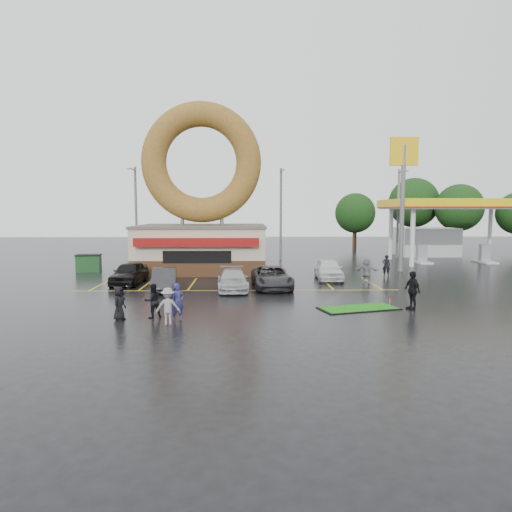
{
  "coord_description": "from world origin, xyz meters",
  "views": [
    {
      "loc": [
        0.64,
        -24.16,
        4.9
      ],
      "look_at": [
        1.18,
        2.63,
        2.2
      ],
      "focal_mm": 32.0,
      "sensor_mm": 36.0,
      "label": 1
    }
  ],
  "objects_px": {
    "donut_shop": "(202,216)",
    "car_white": "(328,269)",
    "streetlight_right": "(398,211)",
    "car_dgrey": "(164,280)",
    "car_black": "(129,273)",
    "car_grey": "(272,277)",
    "person_cameraman": "(412,290)",
    "shell_sign": "(403,179)",
    "person_blue": "(178,302)",
    "streetlight_left": "(136,211)",
    "dumpster": "(89,264)",
    "streetlight_mid": "(281,211)",
    "putting_green": "(359,308)",
    "gas_station": "(441,222)",
    "car_silver": "(233,280)"
  },
  "relations": [
    {
      "from": "shell_sign",
      "to": "streetlight_right",
      "type": "relative_size",
      "value": 1.18
    },
    {
      "from": "donut_shop",
      "to": "streetlight_right",
      "type": "xyz_separation_m",
      "value": [
        19.0,
        8.95,
        0.32
      ]
    },
    {
      "from": "car_black",
      "to": "dumpster",
      "type": "relative_size",
      "value": 2.45
    },
    {
      "from": "car_dgrey",
      "to": "streetlight_right",
      "type": "bearing_deg",
      "value": 34.46
    },
    {
      "from": "car_dgrey",
      "to": "gas_station",
      "type": "bearing_deg",
      "value": 27.94
    },
    {
      "from": "streetlight_left",
      "to": "streetlight_mid",
      "type": "bearing_deg",
      "value": 4.09
    },
    {
      "from": "shell_sign",
      "to": "person_blue",
      "type": "bearing_deg",
      "value": -133.58
    },
    {
      "from": "shell_sign",
      "to": "car_dgrey",
      "type": "xyz_separation_m",
      "value": [
        -17.41,
        -8.5,
        -6.7
      ]
    },
    {
      "from": "car_dgrey",
      "to": "car_grey",
      "type": "distance_m",
      "value": 6.65
    },
    {
      "from": "streetlight_right",
      "to": "car_white",
      "type": "xyz_separation_m",
      "value": [
        -9.6,
        -14.24,
        -4.04
      ]
    },
    {
      "from": "streetlight_mid",
      "to": "car_black",
      "type": "bearing_deg",
      "value": -126.74
    },
    {
      "from": "car_silver",
      "to": "putting_green",
      "type": "relative_size",
      "value": 1.06
    },
    {
      "from": "shell_sign",
      "to": "streetlight_mid",
      "type": "distance_m",
      "value": 12.93
    },
    {
      "from": "car_grey",
      "to": "car_white",
      "type": "xyz_separation_m",
      "value": [
        4.2,
        3.49,
        0.05
      ]
    },
    {
      "from": "car_dgrey",
      "to": "car_silver",
      "type": "relative_size",
      "value": 0.92
    },
    {
      "from": "streetlight_right",
      "to": "streetlight_mid",
      "type": "bearing_deg",
      "value": -175.24
    },
    {
      "from": "car_dgrey",
      "to": "car_white",
      "type": "xyz_separation_m",
      "value": [
        10.82,
        4.17,
        0.07
      ]
    },
    {
      "from": "gas_station",
      "to": "person_blue",
      "type": "relative_size",
      "value": 8.12
    },
    {
      "from": "dumpster",
      "to": "putting_green",
      "type": "bearing_deg",
      "value": -45.57
    },
    {
      "from": "donut_shop",
      "to": "putting_green",
      "type": "xyz_separation_m",
      "value": [
        9.21,
        -14.9,
        -4.43
      ]
    },
    {
      "from": "car_dgrey",
      "to": "car_silver",
      "type": "height_order",
      "value": "car_dgrey"
    },
    {
      "from": "streetlight_mid",
      "to": "car_black",
      "type": "distance_m",
      "value": 19.1
    },
    {
      "from": "streetlight_mid",
      "to": "shell_sign",
      "type": "bearing_deg",
      "value": -44.73
    },
    {
      "from": "shell_sign",
      "to": "car_black",
      "type": "distance_m",
      "value": 22.07
    },
    {
      "from": "gas_station",
      "to": "streetlight_mid",
      "type": "height_order",
      "value": "streetlight_mid"
    },
    {
      "from": "streetlight_right",
      "to": "person_blue",
      "type": "relative_size",
      "value": 5.35
    },
    {
      "from": "streetlight_mid",
      "to": "car_black",
      "type": "height_order",
      "value": "streetlight_mid"
    },
    {
      "from": "shell_sign",
      "to": "car_grey",
      "type": "bearing_deg",
      "value": -144.11
    },
    {
      "from": "streetlight_mid",
      "to": "car_black",
      "type": "relative_size",
      "value": 2.04
    },
    {
      "from": "streetlight_mid",
      "to": "person_blue",
      "type": "distance_m",
      "value": 26.24
    },
    {
      "from": "streetlight_left",
      "to": "car_white",
      "type": "relative_size",
      "value": 2.05
    },
    {
      "from": "donut_shop",
      "to": "streetlight_right",
      "type": "distance_m",
      "value": 21.0
    },
    {
      "from": "gas_station",
      "to": "person_blue",
      "type": "height_order",
      "value": "gas_station"
    },
    {
      "from": "shell_sign",
      "to": "car_black",
      "type": "bearing_deg",
      "value": -163.32
    },
    {
      "from": "gas_station",
      "to": "shell_sign",
      "type": "xyz_separation_m",
      "value": [
        -7.0,
        -8.94,
        3.68
      ]
    },
    {
      "from": "gas_station",
      "to": "person_cameraman",
      "type": "xyz_separation_m",
      "value": [
        -11.19,
        -23.03,
        -2.74
      ]
    },
    {
      "from": "streetlight_right",
      "to": "person_cameraman",
      "type": "distance_m",
      "value": 25.35
    },
    {
      "from": "gas_station",
      "to": "streetlight_mid",
      "type": "relative_size",
      "value": 1.52
    },
    {
      "from": "person_cameraman",
      "to": "car_dgrey",
      "type": "bearing_deg",
      "value": -128.66
    },
    {
      "from": "gas_station",
      "to": "person_cameraman",
      "type": "bearing_deg",
      "value": -115.92
    },
    {
      "from": "car_black",
      "to": "putting_green",
      "type": "height_order",
      "value": "car_black"
    },
    {
      "from": "car_silver",
      "to": "gas_station",
      "type": "bearing_deg",
      "value": 37.25
    },
    {
      "from": "car_black",
      "to": "car_grey",
      "type": "xyz_separation_m",
      "value": [
        9.37,
        -1.77,
        -0.06
      ]
    },
    {
      "from": "putting_green",
      "to": "streetlight_left",
      "type": "bearing_deg",
      "value": 126.58
    },
    {
      "from": "shell_sign",
      "to": "dumpster",
      "type": "distance_m",
      "value": 25.89
    },
    {
      "from": "car_black",
      "to": "car_white",
      "type": "height_order",
      "value": "car_black"
    },
    {
      "from": "donut_shop",
      "to": "car_black",
      "type": "bearing_deg",
      "value": -120.73
    },
    {
      "from": "donut_shop",
      "to": "car_white",
      "type": "distance_m",
      "value": 11.42
    },
    {
      "from": "streetlight_right",
      "to": "car_dgrey",
      "type": "height_order",
      "value": "streetlight_right"
    },
    {
      "from": "shell_sign",
      "to": "putting_green",
      "type": "bearing_deg",
      "value": -115.98
    }
  ]
}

